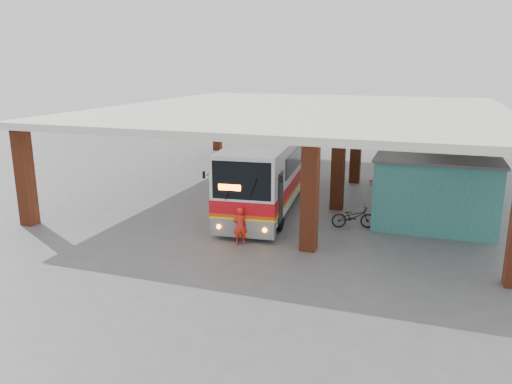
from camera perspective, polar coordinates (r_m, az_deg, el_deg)
The scene contains 8 objects.
ground at distance 23.00m, azimuth 0.44°, elevation -3.18°, with size 90.00×90.00×0.00m, color #515154.
brick_columns at distance 26.80m, azimuth 6.81°, elevation 4.04°, with size 20.10×21.60×4.35m.
canopy_roof at distance 28.15m, azimuth 5.76°, elevation 9.34°, with size 21.00×23.00×0.30m, color silver.
shop_building at distance 25.35m, azimuth 19.76°, elevation 1.27°, with size 5.20×8.20×3.11m.
coach_bus at distance 25.53m, azimuth 1.97°, elevation 2.86°, with size 3.95×12.93×3.71m.
motorcycle at distance 22.18m, azimuth 11.07°, elevation -2.79°, with size 0.66×1.89×1.00m, color black.
pedestrian at distance 19.72m, azimuth -1.86°, elevation -3.90°, with size 0.55×0.36×1.52m, color red.
red_chair at distance 30.37m, azimuth 13.49°, elevation 1.51°, with size 0.56×0.56×0.82m.
Camera 1 is at (7.05, -20.76, 6.96)m, focal length 35.00 mm.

